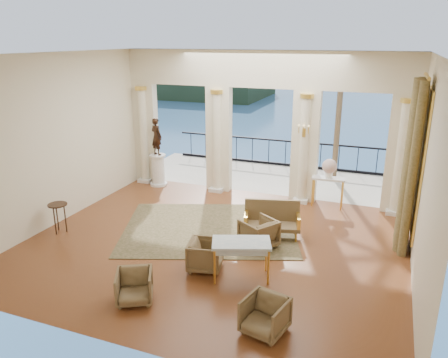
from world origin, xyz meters
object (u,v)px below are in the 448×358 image
at_px(settee, 272,219).
at_px(console_table, 328,183).
at_px(pedestal, 158,171).
at_px(side_table, 58,208).
at_px(armchair_b, 265,314).
at_px(armchair_d, 205,254).
at_px(game_table, 241,245).
at_px(statue, 157,136).
at_px(armchair_c, 259,232).
at_px(armchair_a, 134,285).

height_order(settee, console_table, settee).
height_order(pedestal, side_table, pedestal).
bearing_deg(armchair_b, side_table, 175.20).
bearing_deg(armchair_d, console_table, -34.35).
bearing_deg(game_table, side_table, 154.80).
height_order(pedestal, statue, statue).
bearing_deg(settee, armchair_b, -91.85).
distance_m(armchair_b, armchair_c, 3.25).
bearing_deg(armchair_a, side_table, 122.59).
height_order(armchair_b, armchair_d, armchair_d).
height_order(game_table, side_table, game_table).
bearing_deg(pedestal, armchair_b, -48.40).
bearing_deg(armchair_b, armchair_a, -166.67).
relative_size(armchair_c, armchair_d, 1.06).
height_order(game_table, pedestal, pedestal).
height_order(statue, side_table, statue).
height_order(game_table, statue, statue).
relative_size(armchair_b, settee, 0.47).
bearing_deg(armchair_c, console_table, -166.59).
height_order(armchair_a, statue, statue).
distance_m(armchair_c, armchair_d, 1.64).
distance_m(statue, side_table, 4.45).
height_order(armchair_a, armchair_c, armchair_c).
xyz_separation_m(armchair_d, game_table, (0.84, -0.05, 0.38)).
xyz_separation_m(armchair_b, pedestal, (-5.59, 6.30, 0.16)).
bearing_deg(armchair_a, statue, 87.74).
xyz_separation_m(armchair_d, statue, (-3.79, 4.68, 1.34)).
distance_m(armchair_a, console_table, 6.91).
bearing_deg(pedestal, settee, -28.33).
bearing_deg(armchair_d, settee, -35.12).
distance_m(console_table, side_table, 7.58).
bearing_deg(side_table, armchair_b, -18.13).
relative_size(armchair_b, game_table, 0.52).
height_order(armchair_c, armchair_d, armchair_c).
relative_size(armchair_b, console_table, 0.72).
relative_size(settee, pedestal, 1.39).
bearing_deg(pedestal, game_table, -45.65).
xyz_separation_m(armchair_b, game_table, (-0.97, 1.57, 0.38)).
bearing_deg(armchair_a, game_table, 16.43).
relative_size(armchair_d, statue, 0.59).
bearing_deg(pedestal, side_table, -96.62).
relative_size(armchair_c, game_table, 0.57).
xyz_separation_m(console_table, side_table, (-6.20, -4.35, -0.08)).
bearing_deg(armchair_b, armchair_c, 122.06).
bearing_deg(pedestal, statue, 0.00).
xyz_separation_m(game_table, pedestal, (-4.62, 4.73, -0.22)).
relative_size(armchair_b, armchair_c, 0.92).
relative_size(armchair_d, settee, 0.48).
bearing_deg(armchair_a, armchair_c, 35.58).
relative_size(armchair_b, side_table, 0.90).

